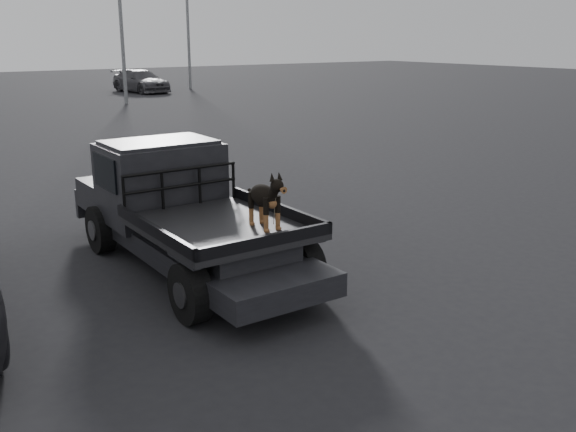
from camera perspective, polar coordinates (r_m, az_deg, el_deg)
ground at (r=8.45m, az=-7.61°, el=-7.79°), size 120.00×120.00×0.00m
flatbed_ute at (r=9.58m, az=-8.74°, el=-2.02°), size 2.00×5.40×0.92m
ute_cab at (r=10.20m, az=-11.31°, el=4.16°), size 1.72×1.30×0.88m
headache_rack at (r=9.56m, az=-9.45°, el=2.48°), size 1.80×0.08×0.55m
dog at (r=8.35m, az=-2.12°, el=1.43°), size 0.32×0.60×0.74m
distant_car_b at (r=40.94m, az=-12.95°, el=11.61°), size 2.51×4.84×1.34m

